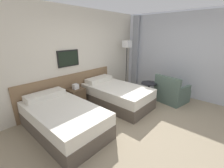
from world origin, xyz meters
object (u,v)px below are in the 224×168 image
Objects in this scene: bed_near_door at (63,119)px; armchair at (171,93)px; bed_near_window at (116,95)px; nightstand at (76,97)px; side_table at (149,88)px; floor_lamp at (127,48)px.

armchair is (3.02, -1.13, -0.03)m from bed_near_door.
armchair is (1.28, -1.13, -0.03)m from bed_near_window.
bed_near_window is 1.71m from armchair.
nightstand is 1.22× the size of side_table.
side_table is (1.81, -1.29, 0.11)m from nightstand.
bed_near_door is at bearing -139.18° from nightstand.
armchair is at bearing -59.76° from side_table.
bed_near_door is 1.74m from bed_near_window.
bed_near_window is 1.09m from side_table.
bed_near_door is 2.10× the size of armchair.
floor_lamp is at bearing 70.58° from side_table.
bed_near_door is 3.40m from floor_lamp.
bed_near_window is at bearing 0.00° from bed_near_door.
nightstand is 2.23m from side_table.
armchair is (2.15, -1.88, -0.02)m from nightstand.
bed_near_door is 1.15m from nightstand.
bed_near_door is 2.73m from side_table.
bed_near_window is (1.74, 0.00, 0.00)m from bed_near_door.
side_table is at bearing -29.79° from bed_near_window.
armchair is (-0.08, -1.80, -1.24)m from floor_lamp.
side_table is at bearing -35.46° from nightstand.
bed_near_door reaches higher than nightstand.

